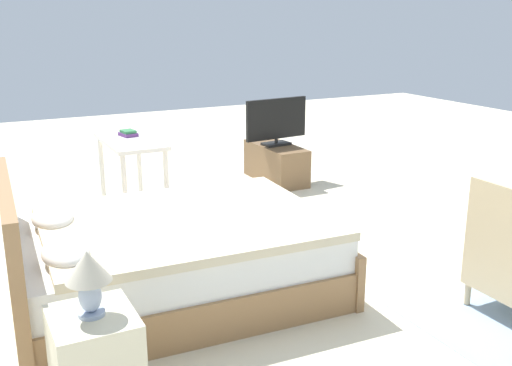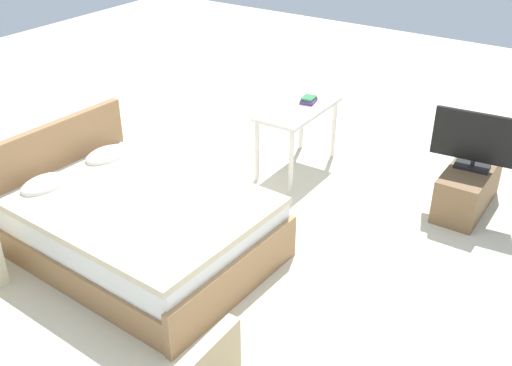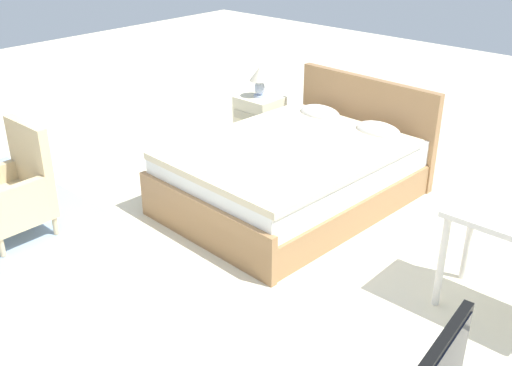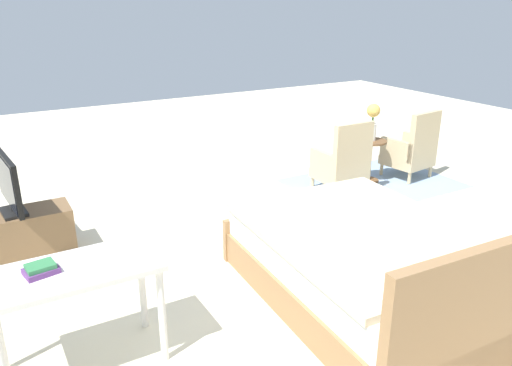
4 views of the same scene
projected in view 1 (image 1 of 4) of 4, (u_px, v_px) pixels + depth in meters
ground_plane at (291, 260)px, 4.96m from camera, size 16.00×16.00×0.00m
bed at (168, 258)px, 4.25m from camera, size 1.68×2.27×0.96m
table_lamp at (88, 274)px, 2.81m from camera, size 0.22×0.22×0.33m
tv_stand at (276, 163)px, 7.24m from camera, size 0.96×0.40×0.44m
tv_flatscreen at (276, 121)px, 7.10m from camera, size 0.23×0.83×0.56m
vanity_desk at (131, 150)px, 6.16m from camera, size 1.04×0.52×0.72m
book_stack at (128, 133)px, 6.29m from camera, size 0.21×0.18×0.06m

